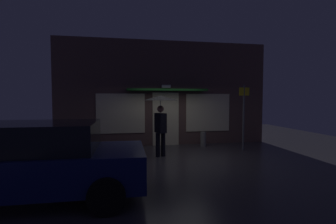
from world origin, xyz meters
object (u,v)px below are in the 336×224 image
object	(u,v)px
person_with_umbrella	(160,109)
parked_car	(33,161)
street_sign_post	(244,113)
sidewalk_bollard	(203,139)

from	to	relation	value
person_with_umbrella	parked_car	world-z (taller)	person_with_umbrella
parked_car	street_sign_post	xyz separation A→B (m)	(6.15, 3.47, 0.64)
parked_car	person_with_umbrella	bearing A→B (deg)	46.92
sidewalk_bollard	person_with_umbrella	bearing A→B (deg)	-144.94
person_with_umbrella	sidewalk_bollard	size ratio (longest dim) A/B	3.45
person_with_umbrella	street_sign_post	world-z (taller)	street_sign_post
person_with_umbrella	street_sign_post	size ratio (longest dim) A/B	0.83
street_sign_post	parked_car	bearing A→B (deg)	-150.57
parked_car	street_sign_post	bearing A→B (deg)	30.21
street_sign_post	sidewalk_bollard	xyz separation A→B (m)	(-1.26, 0.95, -1.10)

